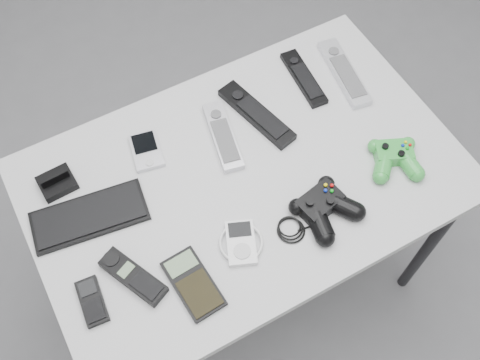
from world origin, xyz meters
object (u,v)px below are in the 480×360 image
cordless_handset (133,276)px  controller_black (324,207)px  mobile_phone (92,301)px  remote_silver_a (223,136)px  desk (245,188)px  pda (146,151)px  remote_silver_b (344,72)px  calculator (193,284)px  remote_black_a (256,114)px  pda_keyboard (89,216)px  mp3_player (241,243)px  remote_black_b (304,78)px  controller_green (395,157)px

cordless_handset → controller_black: bearing=-32.6°
mobile_phone → remote_silver_a: bearing=33.6°
desk → remote_silver_a: 0.14m
mobile_phone → cordless_handset: (0.10, 0.01, 0.00)m
desk → pda: (-0.18, 0.18, 0.07)m
remote_silver_a → remote_silver_b: 0.39m
desk → remote_silver_b: bearing=20.8°
calculator → remote_black_a: bearing=39.7°
pda_keyboard → remote_black_a: remote_black_a is taller
pda_keyboard → mp3_player: bearing=-31.7°
pda_keyboard → controller_black: (0.49, -0.25, 0.02)m
remote_black_b → pda: bearing=-173.7°
cordless_handset → calculator: bearing=-60.1°
remote_silver_a → controller_black: (0.11, -0.30, 0.01)m
calculator → pda_keyboard: bearing=113.9°
remote_black_a → controller_black: (0.00, -0.32, 0.01)m
mp3_player → controller_black: size_ratio=0.44×
pda_keyboard → cordless_handset: cordless_handset is taller
remote_black_a → cordless_handset: bearing=-164.6°
pda_keyboard → remote_silver_a: (0.38, 0.05, 0.00)m
remote_silver_b → mp3_player: 0.58m
remote_black_a → controller_black: controller_black is taller
pda_keyboard → controller_green: size_ratio=1.96×
pda_keyboard → controller_green: (0.72, -0.22, 0.01)m
desk → calculator: (-0.24, -0.19, 0.07)m
pda → controller_black: (0.30, -0.35, 0.02)m
desk → remote_black_b: remote_black_b is taller
remote_black_a → mp3_player: size_ratio=2.23×
calculator → controller_black: controller_black is taller
pda → remote_black_a: 0.30m
remote_black_a → controller_black: bearing=-103.4°
remote_black_a → cordless_handset: (-0.46, -0.26, 0.00)m
desk → pda_keyboard: pda_keyboard is taller
desk → pda_keyboard: 0.39m
pda → controller_green: bearing=-20.2°
remote_silver_b → mp3_player: size_ratio=2.19×
remote_black_b → controller_green: bearing=-75.0°
controller_black → remote_black_b: bearing=53.5°
desk → remote_black_b: (0.29, 0.19, 0.07)m
remote_black_b → remote_silver_b: bearing=-14.9°
cordless_handset → remote_silver_b: bearing=-5.4°
cordless_handset → controller_green: size_ratio=1.19×
desk → pda: bearing=135.9°
pda_keyboard → remote_silver_b: remote_silver_b is taller
remote_silver_a → remote_silver_b: size_ratio=0.88×
remote_silver_a → cordless_handset: bearing=-134.1°
remote_black_a → remote_black_b: (0.17, 0.05, -0.00)m
mp3_player → mobile_phone: bearing=-163.0°
controller_green → remote_black_b: bearing=124.1°
mobile_phone → calculator: size_ratio=0.68×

